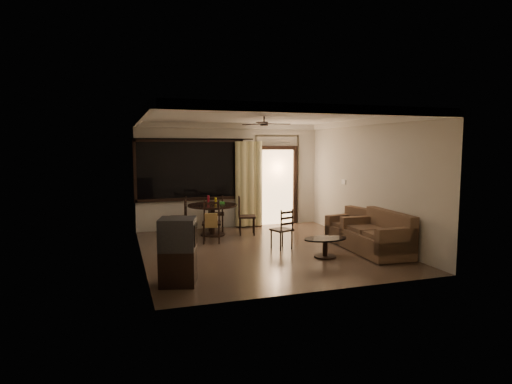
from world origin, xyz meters
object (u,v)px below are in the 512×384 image
object	(u,v)px
tv_cabinet	(178,251)
dining_table	(213,211)
dining_chair_south	(212,229)
dining_chair_north	(216,220)
sofa	(379,237)
coffee_table	(325,244)
armchair	(350,229)
dining_chair_west	(178,224)
dining_chair_east	(246,223)
side_chair	(282,237)

from	to	relation	value
tv_cabinet	dining_table	bearing A→B (deg)	85.37
dining_chair_south	dining_chair_north	bearing A→B (deg)	86.85
sofa	coffee_table	distance (m)	1.17
dining_table	dining_chair_north	world-z (taller)	dining_table
dining_chair_south	tv_cabinet	distance (m)	2.99
armchair	coffee_table	distance (m)	1.53
dining_chair_west	dining_chair_east	bearing A→B (deg)	90.00
dining_chair_east	side_chair	world-z (taller)	dining_chair_east
dining_chair_east	armchair	world-z (taller)	dining_chair_east
dining_chair_west	sofa	xyz separation A→B (m)	(3.63, -3.10, 0.06)
sofa	side_chair	world-z (taller)	side_chair
dining_chair_west	sofa	size ratio (longest dim) A/B	0.59
tv_cabinet	armchair	bearing A→B (deg)	39.24
dining_chair_north	side_chair	xyz separation A→B (m)	(0.90, -2.34, -0.02)
dining_table	armchair	size ratio (longest dim) A/B	1.35
dining_table	dining_chair_north	size ratio (longest dim) A/B	1.28
side_chair	coffee_table	bearing A→B (deg)	103.12
sofa	side_chair	distance (m)	2.00
dining_table	sofa	bearing A→B (deg)	-45.79
dining_chair_south	dining_chair_north	size ratio (longest dim) A/B	1.00
dining_chair_north	tv_cabinet	world-z (taller)	tv_cabinet
dining_chair_south	armchair	distance (m)	3.16
dining_chair_west	dining_chair_east	distance (m)	1.67
sofa	armchair	distance (m)	1.09
dining_table	coffee_table	size ratio (longest dim) A/B	1.38
dining_table	armchair	world-z (taller)	dining_table
dining_chair_south	sofa	world-z (taller)	dining_chair_south
dining_table	dining_chair_west	xyz separation A→B (m)	(-0.81, 0.20, -0.32)
dining_table	sofa	size ratio (longest dim) A/B	0.75
dining_chair_west	side_chair	xyz separation A→B (m)	(1.91, -2.09, -0.02)
dining_chair_south	tv_cabinet	xyz separation A→B (m)	(-1.13, -2.76, 0.23)
dining_chair_east	dining_chair_north	distance (m)	0.91
side_chair	tv_cabinet	bearing A→B (deg)	16.74
dining_chair_east	dining_chair_south	bearing A→B (deg)	135.70
dining_table	coffee_table	distance (m)	3.27
dining_table	dining_chair_east	bearing A→B (deg)	-14.04
dining_chair_north	tv_cabinet	size ratio (longest dim) A/B	0.89
dining_chair_north	sofa	size ratio (longest dim) A/B	0.59
dining_chair_south	side_chair	world-z (taller)	dining_chair_south
dining_table	tv_cabinet	distance (m)	3.83
armchair	dining_chair_south	bearing A→B (deg)	151.19
dining_chair_west	dining_table	bearing A→B (deg)	90.08
dining_chair_west	dining_chair_south	bearing A→B (deg)	44.30
sofa	dining_chair_east	bearing A→B (deg)	129.38
dining_chair_south	tv_cabinet	bearing A→B (deg)	-98.39
dining_chair_west	dining_chair_north	distance (m)	1.03
coffee_table	sofa	bearing A→B (deg)	-4.60
dining_chair_east	sofa	world-z (taller)	dining_chair_east
dining_table	armchair	xyz separation A→B (m)	(2.80, -1.80, -0.28)
dining_chair_south	side_chair	xyz separation A→B (m)	(1.30, -1.05, -0.05)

